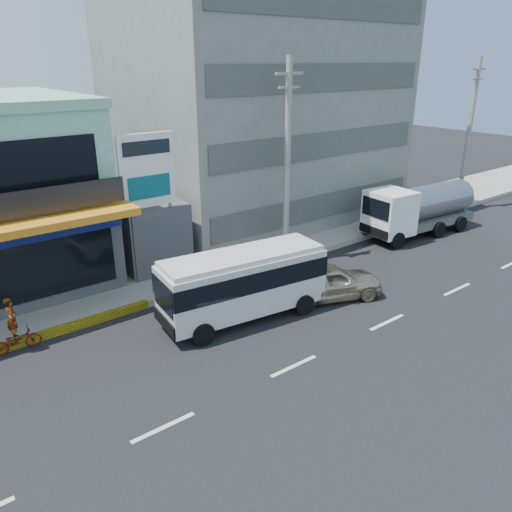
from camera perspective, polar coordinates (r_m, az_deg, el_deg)
The scene contains 12 objects.
ground at distance 17.57m, azimuth 4.35°, elevation -12.44°, with size 120.00×120.00×0.00m, color black.
sidewalk at distance 26.88m, azimuth -1.20°, elevation 0.54°, with size 70.00×5.00×0.30m, color gray.
concrete_building at distance 32.61m, azimuth 0.04°, elevation 16.67°, with size 16.00×12.00×14.00m, color gray.
gap_structure at distance 26.03m, azimuth -13.45°, elevation 2.95°, with size 3.00×6.00×3.50m, color #3F3F43.
satellite_dish at distance 24.63m, azimuth -12.82°, elevation 6.40°, with size 1.50×1.50×0.15m, color slate.
billboard at distance 22.52m, azimuth -12.25°, elevation 8.59°, with size 2.60×0.18×6.90m.
utility_pole_near at distance 24.53m, azimuth 3.60°, elevation 10.61°, with size 1.60×0.30×10.00m.
utility_pole_far at distance 36.97m, azimuth 23.12°, elevation 12.70°, with size 1.60×0.30×10.00m.
minibus at distance 19.75m, azimuth -1.49°, elevation -2.74°, with size 6.92×2.99×2.81m.
sedan at distance 21.94m, azimuth 8.29°, elevation -2.89°, with size 1.89×4.70×1.60m, color #B5AA8A.
tanker_truck at distance 30.94m, azimuth 17.94°, elevation 5.15°, with size 7.72×3.00×2.98m.
motorcycle_rider at distance 19.89m, azimuth -25.81°, elevation -8.04°, with size 1.68×0.65×2.13m.
Camera 1 is at (-9.91, -10.67, 9.83)m, focal length 35.00 mm.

